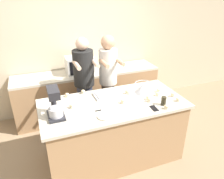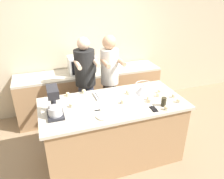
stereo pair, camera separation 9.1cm
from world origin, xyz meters
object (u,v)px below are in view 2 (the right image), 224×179
object	(u,v)px
microwave_oven	(82,65)
cupcake_6	(84,91)
baking_tray	(107,94)
person_left	(86,86)
drinking_glass	(164,102)
stand_mixer	(54,104)
cupcake_4	(166,108)
cupcake_8	(123,101)
cupcake_5	(68,94)
cupcake_0	(159,91)
cupcake_1	(71,105)
cupcake_11	(179,101)
knife	(102,110)
cupcake_9	(158,95)
cupcake_10	(174,96)
cell_phone	(154,109)
small_plate	(103,117)
mixing_bowl	(144,88)
cupcake_3	(128,92)
cupcake_7	(149,100)
person_right	(110,82)
cupcake_2	(149,98)

from	to	relation	value
microwave_oven	cupcake_6	bearing A→B (deg)	-100.73
baking_tray	person_left	bearing A→B (deg)	111.05
drinking_glass	stand_mixer	bearing A→B (deg)	170.74
microwave_oven	cupcake_4	size ratio (longest dim) A/B	8.32
cupcake_8	cupcake_5	bearing A→B (deg)	145.46
baking_tray	cupcake_0	distance (m)	0.79
baking_tray	cupcake_1	xyz separation A→B (m)	(-0.55, -0.17, 0.01)
microwave_oven	cupcake_11	size ratio (longest dim) A/B	8.32
person_left	cupcake_0	world-z (taller)	person_left
knife	cupcake_9	xyz separation A→B (m)	(0.89, 0.09, 0.03)
cupcake_10	cupcake_8	bearing A→B (deg)	174.16
cell_phone	cupcake_5	xyz separation A→B (m)	(-1.01, 0.75, 0.03)
small_plate	cupcake_9	xyz separation A→B (m)	(0.92, 0.27, 0.02)
cupcake_8	mixing_bowl	bearing A→B (deg)	24.12
stand_mixer	cupcake_11	world-z (taller)	stand_mixer
knife	cupcake_1	size ratio (longest dim) A/B	3.65
cupcake_0	cupcake_9	bearing A→B (deg)	-128.29
cupcake_3	cupcake_6	distance (m)	0.66
knife	cupcake_0	bearing A→B (deg)	11.14
stand_mixer	cupcake_7	world-z (taller)	stand_mixer
cupcake_6	cupcake_1	bearing A→B (deg)	-124.34
cupcake_11	drinking_glass	bearing A→B (deg)	-177.44
cupcake_3	cupcake_7	size ratio (longest dim) A/B	1.00
cupcake_6	cupcake_3	bearing A→B (deg)	-21.82
cupcake_1	cupcake_7	size ratio (longest dim) A/B	1.00
cupcake_3	cupcake_11	distance (m)	0.73
cupcake_1	cupcake_10	distance (m)	1.46
baking_tray	cupcake_10	world-z (taller)	cupcake_10
baking_tray	knife	distance (m)	0.41
mixing_bowl	cupcake_10	size ratio (longest dim) A/B	4.59
cupcake_6	cupcake_11	world-z (taller)	same
person_right	knife	size ratio (longest dim) A/B	7.82
mixing_bowl	cupcake_1	xyz separation A→B (m)	(-1.11, -0.06, -0.05)
drinking_glass	cupcake_4	world-z (taller)	drinking_glass
cupcake_3	cell_phone	bearing A→B (deg)	-74.18
cupcake_3	cupcake_11	size ratio (longest dim) A/B	1.00
person_right	cupcake_11	distance (m)	1.23
cupcake_2	cupcake_0	bearing A→B (deg)	29.99
stand_mixer	small_plate	world-z (taller)	stand_mixer
cupcake_5	cupcake_1	bearing A→B (deg)	-90.48
mixing_bowl	cupcake_3	world-z (taller)	mixing_bowl
small_plate	cupcake_0	size ratio (longest dim) A/B	2.86
drinking_glass	small_plate	bearing A→B (deg)	-179.61
cupcake_3	cupcake_2	bearing A→B (deg)	-53.20
cupcake_5	cupcake_9	distance (m)	1.32
person_right	cell_phone	bearing A→B (deg)	-77.54
cupcake_7	cupcake_10	world-z (taller)	same
knife	cupcake_6	xyz separation A→B (m)	(-0.11, 0.56, 0.03)
knife	cupcake_1	world-z (taller)	cupcake_1
cupcake_0	cupcake_6	distance (m)	1.14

